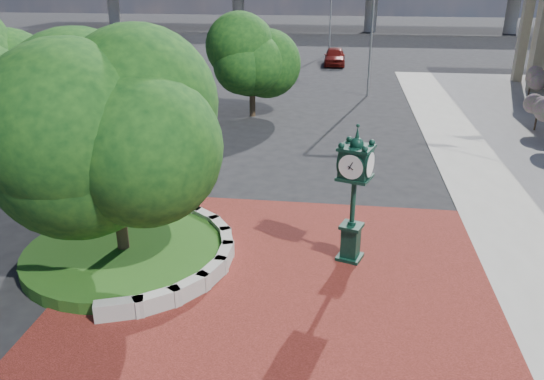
% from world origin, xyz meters
% --- Properties ---
extents(ground, '(200.00, 200.00, 0.00)m').
position_xyz_m(ground, '(0.00, 0.00, 0.00)').
color(ground, black).
rests_on(ground, ground).
extents(plaza, '(12.00, 12.00, 0.04)m').
position_xyz_m(plaza, '(0.00, -1.00, 0.02)').
color(plaza, '#5E1E16').
rests_on(plaza, ground).
extents(planter_wall, '(2.96, 6.77, 0.54)m').
position_xyz_m(planter_wall, '(-2.71, -0.00, 0.27)').
color(planter_wall, '#9E9B93').
rests_on(planter_wall, ground).
extents(grass_bed, '(6.10, 6.10, 0.40)m').
position_xyz_m(grass_bed, '(-5.00, 0.00, 0.20)').
color(grass_bed, '#164012').
rests_on(grass_bed, ground).
extents(tree_planter, '(5.20, 5.20, 6.33)m').
position_xyz_m(tree_planter, '(-5.00, 0.00, 3.72)').
color(tree_planter, '#38281C').
rests_on(tree_planter, ground).
extents(tree_street, '(4.40, 4.40, 5.45)m').
position_xyz_m(tree_street, '(-4.00, 18.00, 3.24)').
color(tree_street, '#38281C').
rests_on(tree_street, ground).
extents(post_clock, '(1.09, 1.09, 4.29)m').
position_xyz_m(post_clock, '(1.99, 0.88, 2.36)').
color(post_clock, black).
rests_on(post_clock, ground).
extents(parked_car, '(2.03, 4.90, 1.66)m').
position_xyz_m(parked_car, '(0.54, 38.24, 0.83)').
color(parked_car, '#5C100D').
rests_on(parked_car, ground).
extents(street_lamp_near, '(1.94, 0.25, 8.64)m').
position_xyz_m(street_lamp_near, '(3.48, 24.91, 5.06)').
color(street_lamp_near, slate).
rests_on(street_lamp_near, ground).
extents(shrub_mid, '(1.20, 1.20, 2.20)m').
position_xyz_m(shrub_mid, '(12.34, 16.90, 1.59)').
color(shrub_mid, '#38281C').
rests_on(shrub_mid, ground).
extents(shrub_far, '(1.20, 1.20, 2.20)m').
position_xyz_m(shrub_far, '(13.63, 22.78, 1.59)').
color(shrub_far, '#38281C').
rests_on(shrub_far, ground).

